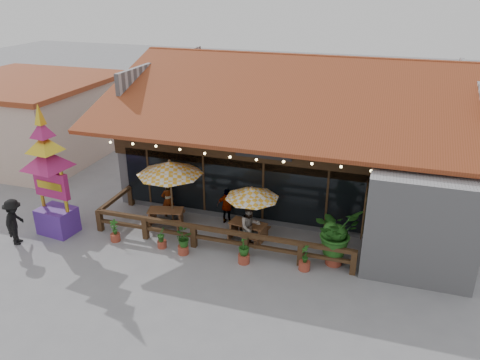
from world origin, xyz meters
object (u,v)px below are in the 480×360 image
(umbrella_left, at_px, (170,168))
(picnic_table_right, at_px, (248,228))
(umbrella_right, at_px, (252,193))
(thai_sign_tower, at_px, (48,163))
(picnic_table_left, at_px, (166,214))
(pedestrian, at_px, (15,222))
(tropical_plant, at_px, (336,233))

(umbrella_left, relative_size, picnic_table_right, 2.17)
(umbrella_right, bearing_deg, picnic_table_right, -144.15)
(picnic_table_right, xyz_separation_m, thai_sign_tower, (-7.24, -1.78, 2.48))
(picnic_table_right, bearing_deg, picnic_table_left, 179.04)
(umbrella_left, distance_m, thai_sign_tower, 4.49)
(picnic_table_right, bearing_deg, pedestrian, -160.12)
(umbrella_left, relative_size, umbrella_right, 1.31)
(umbrella_left, bearing_deg, picnic_table_right, -4.01)
(picnic_table_right, height_order, tropical_plant, tropical_plant)
(picnic_table_left, distance_m, thai_sign_tower, 4.87)
(umbrella_right, distance_m, thai_sign_tower, 7.66)
(pedestrian, bearing_deg, picnic_table_left, -77.90)
(thai_sign_tower, bearing_deg, umbrella_right, 14.24)
(picnic_table_right, distance_m, thai_sign_tower, 7.86)
(umbrella_right, relative_size, thai_sign_tower, 0.47)
(picnic_table_left, bearing_deg, pedestrian, -147.27)
(picnic_table_right, relative_size, thai_sign_tower, 0.28)
(umbrella_right, distance_m, picnic_table_left, 3.88)
(umbrella_left, bearing_deg, pedestrian, -147.04)
(umbrella_right, bearing_deg, tropical_plant, -14.29)
(umbrella_right, height_order, picnic_table_left, umbrella_right)
(pedestrian, bearing_deg, umbrella_right, -90.49)
(umbrella_left, distance_m, umbrella_right, 3.42)
(picnic_table_right, distance_m, pedestrian, 8.70)
(umbrella_left, height_order, umbrella_right, umbrella_left)
(umbrella_left, relative_size, pedestrian, 1.89)
(picnic_table_left, bearing_deg, umbrella_left, 37.60)
(tropical_plant, bearing_deg, thai_sign_tower, -174.39)
(umbrella_left, height_order, pedestrian, umbrella_left)
(picnic_table_left, relative_size, tropical_plant, 0.76)
(picnic_table_left, xyz_separation_m, pedestrian, (-4.69, -3.01, 0.45))
(umbrella_left, distance_m, picnic_table_right, 3.82)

